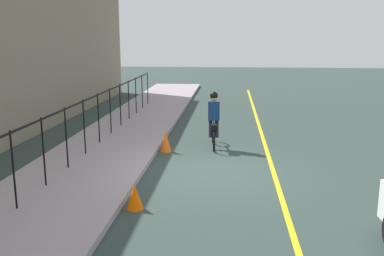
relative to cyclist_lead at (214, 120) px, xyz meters
name	(u,v)px	position (x,y,z in m)	size (l,w,h in m)	color
ground_plane	(213,173)	(-2.59, -0.10, -0.91)	(80.00, 80.00, 0.00)	#2D3C37
lane_line_centre	(274,174)	(-2.59, -1.70, -0.91)	(36.00, 0.12, 0.01)	yellow
sidewalk	(88,166)	(-2.59, 3.30, -0.84)	(40.00, 3.20, 0.15)	#988E95
iron_fence	(84,116)	(-1.59, 3.70, 0.37)	(19.11, 0.04, 1.60)	black
cyclist_lead	(214,120)	(0.00, 0.00, 0.00)	(1.71, 0.38, 1.83)	black
traffic_cone_near	(135,197)	(-5.13, 1.42, -0.64)	(0.36, 0.36, 0.54)	#F75D01
traffic_cone_far	(166,141)	(-0.64, 1.46, -0.56)	(0.36, 0.36, 0.69)	orange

